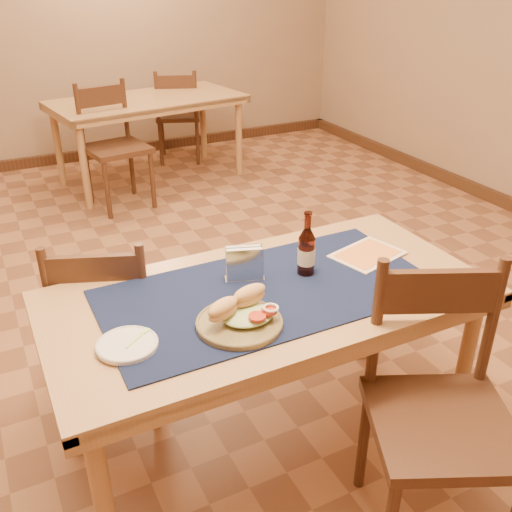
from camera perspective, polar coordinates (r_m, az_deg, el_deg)
name	(u,v)px	position (r m, az deg, el deg)	size (l,w,h in m)	color
room	(181,72)	(2.54, -7.48, 17.77)	(6.04, 7.04, 2.84)	#986542
main_table	(268,311)	(2.12, 1.23, -5.51)	(1.60, 0.80, 0.75)	#A37C4D
placemat	(268,291)	(2.07, 1.25, -3.52)	(1.20, 0.60, 0.01)	#10173C
baseboard	(197,335)	(3.07, -5.95, -7.90)	(6.00, 7.00, 0.10)	#412717
back_table	(148,107)	(5.27, -10.78, 14.38)	(1.74, 1.04, 0.75)	#A37C4D
chair_main_far	(109,322)	(2.50, -14.50, -6.41)	(0.53, 0.53, 0.89)	#412717
chair_main_near	(439,409)	(2.02, 17.85, -14.38)	(0.60, 0.60, 0.99)	#412717
chair_back_near	(114,144)	(4.79, -14.01, 10.78)	(0.52, 0.52, 0.98)	#412717
chair_back_far	(178,114)	(5.83, -7.82, 13.86)	(0.54, 0.54, 0.91)	#412717
sandwich_plate	(241,316)	(1.87, -1.53, -6.06)	(0.29, 0.29, 0.11)	brown
side_plate	(127,344)	(1.83, -12.76, -8.60)	(0.19, 0.19, 0.02)	silver
fork	(139,336)	(1.84, -11.61, -7.87)	(0.10, 0.08, 0.00)	#ACE77E
beer_bottle	(306,251)	(2.15, 5.07, 0.48)	(0.07, 0.07, 0.25)	#44150C
napkin_holder	(245,264)	(2.11, -1.15, -0.84)	(0.16, 0.10, 0.13)	silver
menu_card	(368,254)	(2.36, 11.10, 0.19)	(0.32, 0.27, 0.01)	beige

